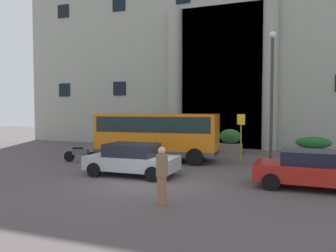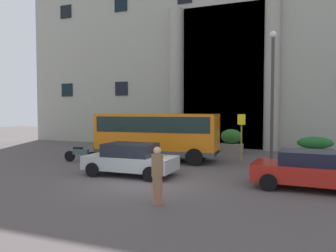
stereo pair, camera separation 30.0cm
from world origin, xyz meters
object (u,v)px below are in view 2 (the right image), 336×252
(orange_minibus, at_px, (157,133))
(motorcycle_far_end, at_px, (80,154))
(hedge_planter_east, at_px, (315,147))
(hedge_planter_entrance_left, at_px, (231,142))
(hedge_planter_west, at_px, (111,137))
(parked_hatchback_near, at_px, (313,170))
(lamppost_plaza_centre, at_px, (272,85))
(pedestrian_woman_with_bag, at_px, (157,175))
(parked_coupe_end, at_px, (131,159))
(bus_stop_sign, at_px, (241,132))

(orange_minibus, distance_m, motorcycle_far_end, 4.46)
(hedge_planter_east, relative_size, hedge_planter_entrance_left, 1.37)
(hedge_planter_west, relative_size, motorcycle_far_end, 0.81)
(hedge_planter_entrance_left, xyz_separation_m, parked_hatchback_near, (4.73, -8.97, -0.05))
(hedge_planter_entrance_left, bearing_deg, hedge_planter_east, 0.29)
(orange_minibus, xyz_separation_m, lamppost_plaza_centre, (6.07, 2.31, 2.67))
(hedge_planter_entrance_left, bearing_deg, pedestrian_woman_with_bag, -88.89)
(motorcycle_far_end, xyz_separation_m, pedestrian_woman_with_bag, (7.30, -5.97, 0.45))
(motorcycle_far_end, relative_size, pedestrian_woman_with_bag, 1.11)
(hedge_planter_west, distance_m, parked_hatchback_near, 16.94)
(pedestrian_woman_with_bag, xyz_separation_m, lamppost_plaza_centre, (2.52, 10.39, 3.36))
(parked_coupe_end, height_order, lamppost_plaza_centre, lamppost_plaza_centre)
(hedge_planter_west, xyz_separation_m, motorcycle_far_end, (2.42, -7.21, -0.32))
(hedge_planter_west, relative_size, parked_coupe_end, 0.40)
(parked_hatchback_near, height_order, parked_coupe_end, parked_coupe_end)
(hedge_planter_west, relative_size, parked_hatchback_near, 0.38)
(orange_minibus, height_order, motorcycle_far_end, orange_minibus)
(parked_hatchback_near, xyz_separation_m, pedestrian_woman_with_bag, (-4.48, -3.93, 0.19))
(parked_hatchback_near, relative_size, lamppost_plaza_centre, 0.59)
(hedge_planter_east, relative_size, pedestrian_woman_with_bag, 1.22)
(hedge_planter_west, bearing_deg, parked_coupe_end, -54.33)
(motorcycle_far_end, bearing_deg, hedge_planter_entrance_left, 38.16)
(hedge_planter_east, height_order, pedestrian_woman_with_bag, pedestrian_woman_with_bag)
(orange_minibus, relative_size, parked_coupe_end, 1.74)
(hedge_planter_west, bearing_deg, hedge_planter_entrance_left, -1.72)
(parked_hatchback_near, bearing_deg, lamppost_plaza_centre, 109.26)
(bus_stop_sign, bearing_deg, hedge_planter_east, 36.41)
(hedge_planter_east, distance_m, motorcycle_far_end, 14.02)
(orange_minibus, bearing_deg, bus_stop_sign, 17.50)
(bus_stop_sign, relative_size, lamppost_plaza_centre, 0.36)
(pedestrian_woman_with_bag, bearing_deg, orange_minibus, 91.58)
(hedge_planter_west, bearing_deg, hedge_planter_east, -1.01)
(parked_hatchback_near, xyz_separation_m, lamppost_plaza_centre, (-1.95, 6.46, 3.55))
(pedestrian_woman_with_bag, bearing_deg, hedge_planter_east, 47.24)
(lamppost_plaza_centre, bearing_deg, parked_coupe_end, -129.52)
(orange_minibus, bearing_deg, hedge_planter_east, 24.18)
(hedge_planter_west, xyz_separation_m, pedestrian_woman_with_bag, (9.72, -13.19, 0.13))
(hedge_planter_east, relative_size, lamppost_plaza_centre, 0.30)
(hedge_planter_entrance_left, bearing_deg, parked_hatchback_near, -62.23)
(orange_minibus, distance_m, parked_coupe_end, 4.45)
(hedge_planter_entrance_left, distance_m, lamppost_plaza_centre, 5.12)
(hedge_planter_west, bearing_deg, motorcycle_far_end, -71.45)
(bus_stop_sign, relative_size, hedge_planter_entrance_left, 1.66)
(bus_stop_sign, relative_size, pedestrian_woman_with_bag, 1.48)
(bus_stop_sign, bearing_deg, orange_minibus, -156.75)
(orange_minibus, height_order, parked_coupe_end, orange_minibus)
(parked_hatchback_near, distance_m, pedestrian_woman_with_bag, 5.96)
(orange_minibus, height_order, parked_hatchback_near, orange_minibus)
(hedge_planter_east, distance_m, hedge_planter_entrance_left, 5.13)
(orange_minibus, distance_m, hedge_planter_west, 8.05)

